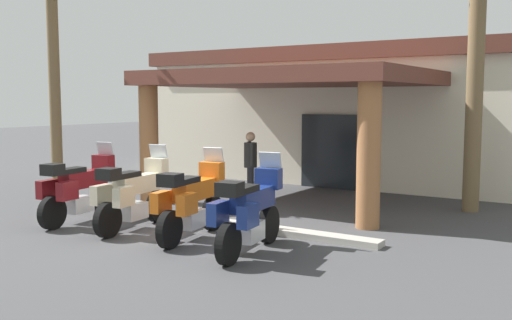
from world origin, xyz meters
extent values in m
plane|color=#424244|center=(0.00, 0.00, 0.00)|extent=(80.00, 80.00, 0.00)
cube|color=silver|center=(0.00, 8.94, 1.81)|extent=(13.04, 5.42, 3.63)
cube|color=#1E2328|center=(0.00, 6.17, 1.05)|extent=(1.80, 0.10, 2.10)
cube|color=brown|center=(0.00, 3.82, 3.04)|extent=(6.54, 4.82, 0.35)
cylinder|color=#9E663D|center=(-2.87, 1.81, 1.43)|extent=(0.47, 0.47, 2.86)
cylinder|color=#9E663D|center=(2.87, 1.81, 1.43)|extent=(0.47, 0.47, 2.86)
cube|color=brown|center=(0.00, 8.94, 3.85)|extent=(13.44, 5.82, 0.44)
cylinder|color=black|center=(-2.44, -0.07, 0.33)|extent=(0.22, 0.67, 0.66)
cylinder|color=black|center=(-2.25, -1.61, 0.33)|extent=(0.22, 0.67, 0.66)
cube|color=silver|center=(-2.34, -0.86, 0.37)|extent=(0.39, 0.60, 0.32)
cube|color=maroon|center=(-2.36, -0.72, 0.88)|extent=(0.44, 1.18, 0.34)
cube|color=black|center=(-2.32, -1.06, 1.10)|extent=(0.35, 0.63, 0.10)
cube|color=maroon|center=(-2.44, -0.09, 1.15)|extent=(0.47, 0.29, 0.36)
cube|color=#B2BCC6|center=(-2.45, -0.01, 1.43)|extent=(0.41, 0.17, 0.36)
cube|color=maroon|center=(-2.53, -1.49, 0.76)|extent=(0.23, 0.46, 0.36)
cube|color=maroon|center=(-2.01, -1.43, 0.76)|extent=(0.23, 0.46, 0.36)
cube|color=black|center=(-2.26, -1.56, 1.17)|extent=(0.40, 0.36, 0.22)
cylinder|color=black|center=(-1.00, 0.02, 0.33)|extent=(0.21, 0.67, 0.66)
cylinder|color=black|center=(-0.83, -1.52, 0.33)|extent=(0.21, 0.67, 0.66)
cube|color=silver|center=(-0.91, -0.77, 0.37)|extent=(0.38, 0.59, 0.32)
cube|color=beige|center=(-0.93, -0.62, 0.88)|extent=(0.43, 1.18, 0.34)
cube|color=black|center=(-0.89, -0.97, 1.10)|extent=(0.34, 0.63, 0.10)
cube|color=beige|center=(-1.00, 0.00, 1.15)|extent=(0.46, 0.29, 0.36)
cube|color=#B2BCC6|center=(-1.01, 0.08, 1.43)|extent=(0.41, 0.16, 0.36)
cube|color=beige|center=(-1.10, -1.40, 0.76)|extent=(0.23, 0.46, 0.36)
cube|color=beige|center=(-0.59, -1.34, 0.76)|extent=(0.23, 0.46, 0.36)
cube|color=black|center=(-0.83, -1.47, 1.17)|extent=(0.39, 0.36, 0.22)
cylinder|color=black|center=(0.40, 0.03, 0.33)|extent=(0.24, 0.67, 0.66)
cylinder|color=black|center=(0.63, -1.50, 0.33)|extent=(0.24, 0.67, 0.66)
cube|color=silver|center=(0.52, -0.76, 0.37)|extent=(0.40, 0.60, 0.32)
cube|color=orange|center=(0.50, -0.61, 0.88)|extent=(0.47, 1.18, 0.34)
cube|color=black|center=(0.55, -0.96, 1.10)|extent=(0.37, 0.63, 0.10)
cube|color=orange|center=(0.41, 0.01, 1.15)|extent=(0.47, 0.30, 0.36)
cube|color=#B2BCC6|center=(0.39, 0.09, 1.43)|extent=(0.41, 0.18, 0.36)
cube|color=orange|center=(0.35, -1.40, 0.76)|extent=(0.24, 0.46, 0.36)
cube|color=orange|center=(0.87, -1.32, 0.76)|extent=(0.24, 0.46, 0.36)
cube|color=black|center=(0.63, -1.46, 1.17)|extent=(0.40, 0.37, 0.22)
cylinder|color=black|center=(1.85, -0.26, 0.33)|extent=(0.23, 0.67, 0.66)
cylinder|color=black|center=(2.06, -1.79, 0.33)|extent=(0.23, 0.67, 0.66)
cube|color=silver|center=(1.96, -1.05, 0.37)|extent=(0.39, 0.60, 0.32)
cube|color=navy|center=(1.94, -0.90, 0.88)|extent=(0.45, 1.18, 0.34)
cube|color=black|center=(1.98, -1.25, 1.10)|extent=(0.36, 0.63, 0.10)
cube|color=navy|center=(1.85, -0.28, 1.15)|extent=(0.47, 0.30, 0.36)
cube|color=#B2BCC6|center=(1.84, -0.20, 1.43)|extent=(0.41, 0.17, 0.36)
cube|color=navy|center=(1.78, -1.68, 0.76)|extent=(0.24, 0.46, 0.36)
cube|color=navy|center=(2.29, -1.61, 0.76)|extent=(0.24, 0.46, 0.36)
cube|color=black|center=(2.05, -1.74, 1.17)|extent=(0.40, 0.37, 0.22)
cylinder|color=black|center=(-0.77, 3.15, 0.43)|extent=(0.14, 0.14, 0.86)
cylinder|color=black|center=(-0.65, 3.02, 0.43)|extent=(0.14, 0.14, 0.86)
cylinder|color=#262626|center=(-0.71, 3.09, 1.16)|extent=(0.32, 0.32, 0.61)
cylinder|color=#262626|center=(-0.85, 3.25, 1.19)|extent=(0.09, 0.09, 0.58)
cylinder|color=#262626|center=(-0.56, 2.92, 1.19)|extent=(0.09, 0.09, 0.58)
sphere|color=tan|center=(-0.71, 3.09, 1.61)|extent=(0.23, 0.23, 0.23)
cylinder|color=brown|center=(4.18, 4.71, 2.79)|extent=(0.37, 0.37, 5.57)
cylinder|color=brown|center=(-5.43, 1.10, 2.79)|extent=(0.29, 0.29, 5.57)
cube|color=#ADA89E|center=(-0.19, 0.43, 0.06)|extent=(7.73, 0.36, 0.12)
camera|label=1|loc=(7.10, -8.94, 2.52)|focal=41.15mm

